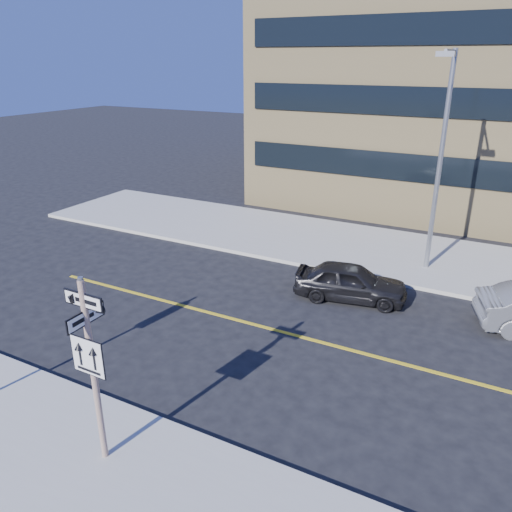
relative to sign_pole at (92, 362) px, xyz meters
The scene contains 5 objects.
ground 3.50m from the sign_pole, 90.00° to the left, with size 120.00×120.00×0.00m, color black.
sign_pole is the anchor object (origin of this frame).
parked_car_a 10.06m from the sign_pole, 77.64° to the left, with size 3.83×1.54×1.30m, color black.
streetlight_a 14.05m from the sign_pole, 73.23° to the left, with size 0.55×2.25×8.00m.
building_brick 28.36m from the sign_pole, 85.84° to the left, with size 18.00×18.00×18.00m, color tan.
Camera 1 is at (6.56, -8.18, 7.84)m, focal length 35.00 mm.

